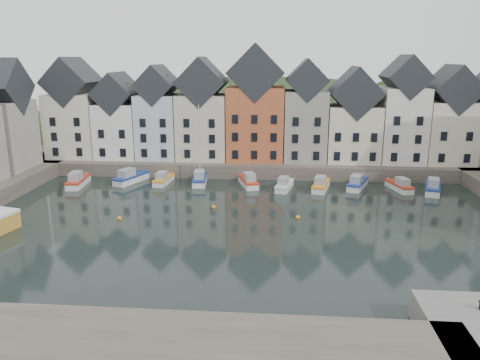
# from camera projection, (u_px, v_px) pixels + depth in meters

# --- Properties ---
(ground) EXTENTS (260.00, 260.00, 0.00)m
(ground) POSITION_uv_depth(u_px,v_px,m) (242.00, 233.00, 48.51)
(ground) COLOR black
(ground) RESTS_ON ground
(far_quay) EXTENTS (90.00, 16.00, 2.00)m
(far_quay) POSITION_uv_depth(u_px,v_px,m) (256.00, 162.00, 77.19)
(far_quay) COLOR #4B443A
(far_quay) RESTS_ON ground
(near_wall) EXTENTS (50.00, 6.00, 2.00)m
(near_wall) POSITION_uv_depth(u_px,v_px,m) (46.00, 346.00, 27.82)
(near_wall) COLOR #4B443A
(near_wall) RESTS_ON ground
(hillside) EXTENTS (153.60, 70.40, 64.00)m
(hillside) POSITION_uv_depth(u_px,v_px,m) (260.00, 218.00, 107.06)
(hillside) COLOR #1F2E17
(hillside) RESTS_ON ground
(far_terrace) EXTENTS (72.37, 8.16, 17.78)m
(far_terrace) POSITION_uv_depth(u_px,v_px,m) (276.00, 116.00, 73.02)
(far_terrace) COLOR beige
(far_terrace) RESTS_ON far_quay
(mooring_buoys) EXTENTS (20.50, 5.50, 0.50)m
(mooring_buoys) POSITION_uv_depth(u_px,v_px,m) (211.00, 214.00, 53.93)
(mooring_buoys) COLOR orange
(mooring_buoys) RESTS_ON ground
(boat_a) EXTENTS (2.57, 6.37, 2.38)m
(boat_a) POSITION_uv_depth(u_px,v_px,m) (78.00, 181.00, 66.24)
(boat_a) COLOR silver
(boat_a) RESTS_ON ground
(boat_b) EXTENTS (4.11, 6.46, 2.38)m
(boat_b) POSITION_uv_depth(u_px,v_px,m) (130.00, 178.00, 68.03)
(boat_b) COLOR silver
(boat_b) RESTS_ON ground
(boat_c) EXTENTS (2.18, 5.48, 2.05)m
(boat_c) POSITION_uv_depth(u_px,v_px,m) (163.00, 180.00, 67.43)
(boat_c) COLOR silver
(boat_c) RESTS_ON ground
(boat_d) EXTENTS (2.41, 6.12, 11.43)m
(boat_d) POSITION_uv_depth(u_px,v_px,m) (200.00, 179.00, 67.41)
(boat_d) COLOR silver
(boat_d) RESTS_ON ground
(boat_e) EXTENTS (3.42, 6.06, 2.22)m
(boat_e) POSITION_uv_depth(u_px,v_px,m) (248.00, 181.00, 66.23)
(boat_e) COLOR silver
(boat_e) RESTS_ON ground
(boat_f) EXTENTS (2.79, 5.63, 2.07)m
(boat_f) POSITION_uv_depth(u_px,v_px,m) (284.00, 185.00, 64.42)
(boat_f) COLOR silver
(boat_f) RESTS_ON ground
(boat_g) EXTENTS (3.07, 6.07, 2.23)m
(boat_g) POSITION_uv_depth(u_px,v_px,m) (321.00, 185.00, 64.30)
(boat_g) COLOR silver
(boat_g) RESTS_ON ground
(boat_h) EXTENTS (3.88, 6.21, 2.28)m
(boat_h) POSITION_uv_depth(u_px,v_px,m) (357.00, 183.00, 65.04)
(boat_h) COLOR silver
(boat_h) RESTS_ON ground
(boat_i) EXTENTS (2.98, 5.60, 2.05)m
(boat_i) POSITION_uv_depth(u_px,v_px,m) (400.00, 186.00, 64.07)
(boat_i) COLOR silver
(boat_i) RESTS_ON ground
(boat_j) EXTENTS (3.64, 6.35, 2.33)m
(boat_j) POSITION_uv_depth(u_px,v_px,m) (433.00, 188.00, 62.93)
(boat_j) COLOR silver
(boat_j) RESTS_ON ground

